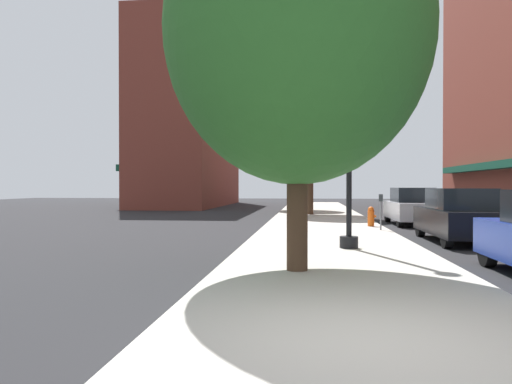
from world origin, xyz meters
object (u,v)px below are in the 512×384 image
at_px(fire_hydrant, 371,216).
at_px(tree_far, 291,138).
at_px(car_silver, 412,207).
at_px(lamppost, 349,129).
at_px(tree_mid, 297,32).
at_px(tree_near, 310,120).
at_px(parking_meter_near, 381,207).
at_px(car_black, 459,216).

height_order(fire_hydrant, tree_far, tree_far).
bearing_deg(tree_far, car_silver, -62.88).
height_order(lamppost, tree_mid, tree_mid).
distance_m(tree_mid, tree_far, 24.32).
distance_m(tree_near, car_silver, 8.65).
relative_size(fire_hydrant, tree_near, 0.10).
bearing_deg(fire_hydrant, parking_meter_near, -84.98).
height_order(tree_far, car_silver, tree_far).
distance_m(lamppost, car_silver, 10.42).
relative_size(tree_far, car_black, 1.70).
relative_size(parking_meter_near, car_silver, 0.30).
height_order(lamppost, tree_near, tree_near).
xyz_separation_m(lamppost, car_silver, (3.54, 9.51, -2.39)).
height_order(tree_mid, tree_far, tree_mid).
bearing_deg(car_silver, tree_far, 114.84).
height_order(lamppost, tree_far, tree_far).
bearing_deg(car_black, parking_meter_near, 127.31).
height_order(tree_near, car_black, tree_near).
xyz_separation_m(fire_hydrant, parking_meter_near, (0.14, -1.63, 0.43)).
bearing_deg(lamppost, tree_near, 93.62).
bearing_deg(parking_meter_near, fire_hydrant, 95.02).
height_order(lamppost, car_silver, lamppost).
xyz_separation_m(car_black, car_silver, (0.00, 6.83, 0.00)).
relative_size(fire_hydrant, tree_far, 0.11).
relative_size(tree_near, car_silver, 1.93).
xyz_separation_m(tree_mid, tree_far, (-0.98, 24.29, 0.38)).
distance_m(lamppost, tree_mid, 3.98).
bearing_deg(parking_meter_near, tree_near, 104.61).
relative_size(tree_mid, car_silver, 1.73).
xyz_separation_m(parking_meter_near, tree_mid, (-2.86, -8.86, 3.70)).
bearing_deg(fire_hydrant, tree_far, 104.99).
height_order(fire_hydrant, tree_near, tree_near).
bearing_deg(car_silver, tree_mid, -112.58).
relative_size(tree_near, tree_far, 1.14).
distance_m(tree_mid, car_silver, 14.38).
xyz_separation_m(fire_hydrant, tree_mid, (-2.71, -10.49, 4.13)).
bearing_deg(car_black, tree_near, 111.28).
bearing_deg(tree_near, fire_hydrant, -73.55).
bearing_deg(tree_near, tree_mid, -90.92).
distance_m(parking_meter_near, tree_near, 11.12).
bearing_deg(car_silver, fire_hydrant, -132.22).
bearing_deg(tree_near, tree_far, 102.85).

